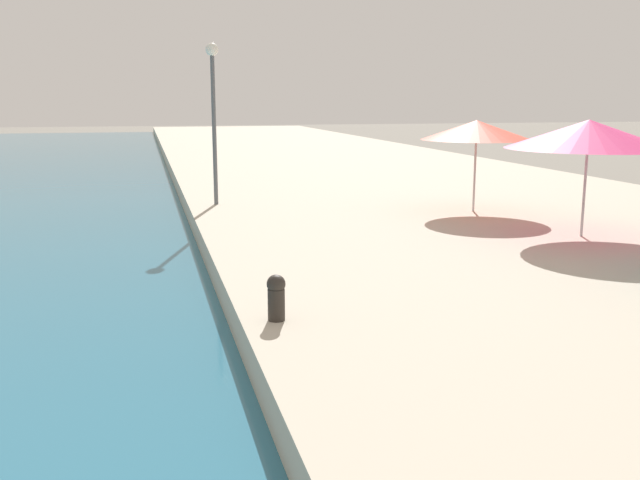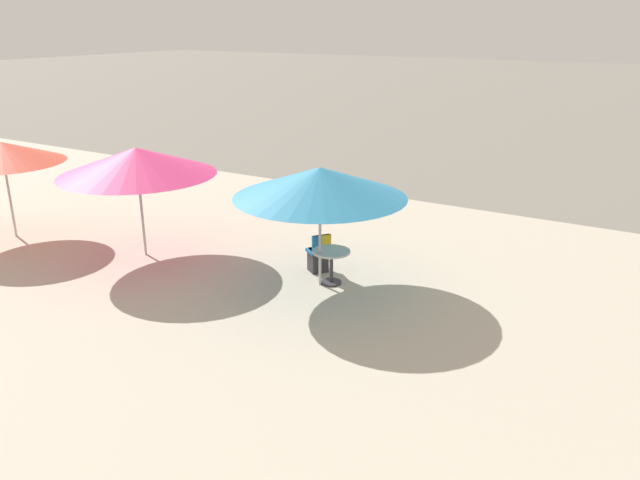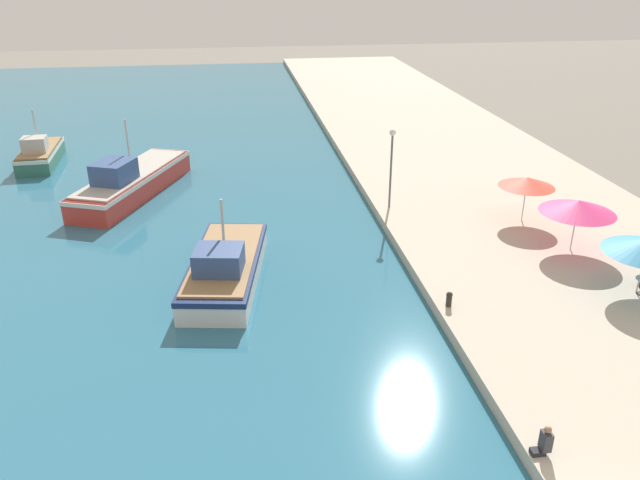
# 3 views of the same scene
# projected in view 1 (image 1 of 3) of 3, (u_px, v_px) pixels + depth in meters

# --- Properties ---
(quay_promenade) EXTENTS (16.00, 90.00, 0.57)m
(quay_promenade) POSITION_uv_depth(u_px,v_px,m) (333.00, 166.00, 35.54)
(quay_promenade) COLOR #BCB29E
(quay_promenade) RESTS_ON ground_plane
(cafe_umbrella_white) EXTENTS (3.59, 3.59, 2.58)m
(cafe_umbrella_white) POSITION_uv_depth(u_px,v_px,m) (589.00, 134.00, 15.54)
(cafe_umbrella_white) COLOR #B7B7B7
(cafe_umbrella_white) RESTS_ON quay_promenade
(cafe_umbrella_striped) EXTENTS (2.98, 2.98, 2.46)m
(cafe_umbrella_striped) POSITION_uv_depth(u_px,v_px,m) (477.00, 130.00, 19.08)
(cafe_umbrella_striped) COLOR #B7B7B7
(cafe_umbrella_striped) RESTS_ON quay_promenade
(mooring_bollard) EXTENTS (0.26, 0.26, 0.65)m
(mooring_bollard) POSITION_uv_depth(u_px,v_px,m) (276.00, 296.00, 9.86)
(mooring_bollard) COLOR #2D2823
(mooring_bollard) RESTS_ON quay_promenade
(lamppost) EXTENTS (0.36, 0.36, 4.56)m
(lamppost) POSITION_uv_depth(u_px,v_px,m) (213.00, 96.00, 20.18)
(lamppost) COLOR #565B60
(lamppost) RESTS_ON quay_promenade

